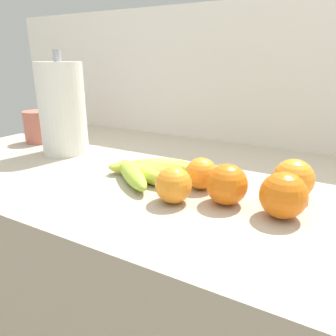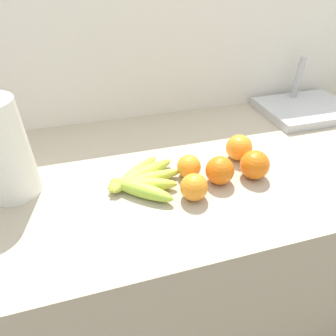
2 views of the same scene
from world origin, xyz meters
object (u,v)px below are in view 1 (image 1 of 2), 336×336
banana_bunch (145,171)px  orange_right (293,179)px  orange_front (173,185)px  paper_towel_roll (62,109)px  orange_back_left (227,184)px  mug (39,127)px  orange_far_right (201,174)px  orange_center (283,195)px

banana_bunch → orange_right: bearing=9.0°
orange_front → paper_towel_roll: size_ratio=0.25×
orange_front → orange_back_left: size_ratio=0.91×
mug → orange_right: bearing=-4.7°
orange_front → orange_far_right: orange_front is taller
orange_center → orange_right: (0.00, 0.09, -0.00)m
orange_front → orange_far_right: size_ratio=1.06×
orange_far_right → paper_towel_roll: 0.46m
banana_bunch → paper_towel_roll: 0.34m
orange_center → paper_towel_roll: paper_towel_roll is taller
orange_front → orange_right: (0.19, 0.13, 0.00)m
orange_front → orange_center: orange_center is taller
banana_bunch → mug: size_ratio=2.20×
paper_towel_roll → mug: (-0.16, 0.04, -0.07)m
banana_bunch → orange_front: size_ratio=3.16×
orange_right → paper_towel_roll: size_ratio=0.28×
orange_center → orange_back_left: 0.10m
banana_bunch → orange_front: (0.12, -0.08, 0.02)m
orange_center → orange_right: size_ratio=1.03×
orange_right → mug: 0.78m
orange_right → orange_far_right: orange_right is taller
orange_center → paper_towel_roll: (-0.61, 0.11, 0.08)m
orange_far_right → paper_towel_roll: paper_towel_roll is taller
banana_bunch → paper_towel_roll: size_ratio=0.78×
orange_center → mug: (-0.78, 0.15, 0.01)m
banana_bunch → orange_far_right: bearing=2.4°
mug → banana_bunch: bearing=-13.2°
orange_front → orange_center: bearing=11.5°
banana_bunch → orange_center: size_ratio=2.76×
banana_bunch → orange_back_left: orange_back_left is taller
banana_bunch → orange_front: 0.14m
orange_right → mug: size_ratio=0.78×
orange_center → orange_front: bearing=-168.5°
orange_right → mug: bearing=175.3°
banana_bunch → orange_back_left: bearing=-10.9°
orange_front → orange_back_left: (0.09, 0.04, 0.00)m
banana_bunch → orange_front: bearing=-35.0°
banana_bunch → mug: mug is taller
banana_bunch → orange_right: (0.30, 0.05, 0.02)m
orange_back_left → mug: mug is taller
orange_center → paper_towel_roll: 0.63m
banana_bunch → orange_center: bearing=-8.2°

